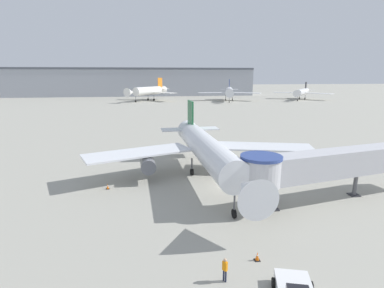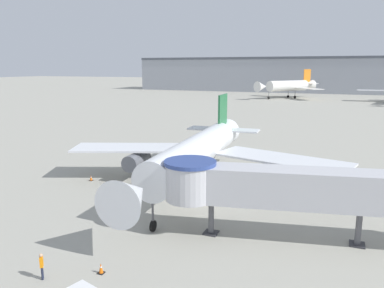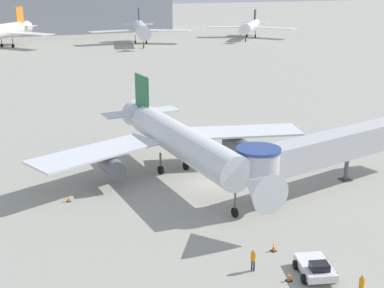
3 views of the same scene
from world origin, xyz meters
TOP-DOWN VIEW (x-y plane):
  - ground_plane at (0.00, 0.00)m, footprint 800.00×800.00m
  - main_airplane at (-1.32, 2.94)m, footprint 32.26×30.80m
  - jet_bridge at (10.00, -5.90)m, footprint 23.01×7.46m
  - pushback_tug_white at (-0.12, -19.66)m, footprint 3.20×4.05m
  - traffic_cone_apron_front at (-2.25, -19.50)m, footprint 0.41×0.41m
  - traffic_cone_port_wing at (-13.86, 1.11)m, footprint 0.40×0.40m
  - traffic_cone_near_nose at (-0.93, -15.32)m, footprint 0.42×0.42m
  - ground_crew_marshaller at (-3.93, -17.24)m, footprint 0.35×0.38m
  - ground_crew_wing_walker at (0.99, -23.24)m, footprint 0.31×0.38m
  - background_jet_orange_tail at (-8.36, 129.56)m, footprint 28.05×28.22m
  - background_jet_blue_tail at (34.08, 122.10)m, footprint 33.15×30.52m
  - background_jet_black_tail at (76.83, 124.90)m, footprint 27.85×28.05m

SIDE VIEW (x-z plane):
  - ground_plane at x=0.00m, z-range 0.00..0.00m
  - traffic_cone_port_wing at x=-13.86m, z-range -0.02..0.65m
  - traffic_cone_apron_front at x=-2.25m, z-range -0.02..0.67m
  - traffic_cone_near_nose at x=-0.93m, z-range -0.02..0.68m
  - pushback_tug_white at x=-0.12m, z-range -0.05..1.36m
  - ground_crew_marshaller at x=-3.93m, z-range 0.13..1.87m
  - ground_crew_wing_walker at x=0.99m, z-range 0.13..1.87m
  - main_airplane at x=-1.32m, z-range -0.72..8.76m
  - background_jet_black_tail at x=76.83m, z-range -0.56..9.00m
  - jet_bridge at x=10.00m, z-range 1.27..7.18m
  - background_jet_blue_tail at x=34.08m, z-range -0.71..10.55m
  - background_jet_orange_tail at x=-8.36m, z-range -0.77..11.29m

